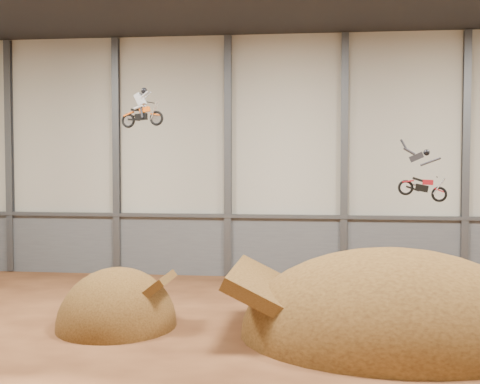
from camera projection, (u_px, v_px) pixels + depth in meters
The scene contains 13 objects.
floor at pixel (262, 351), 23.95m from camera, with size 40.00×40.00×0.00m, color #4C2714.
back_wall at pixel (286, 156), 38.45m from camera, with size 40.00×0.10×14.00m, color beige.
lower_band_back at pixel (285, 247), 38.63m from camera, with size 39.80×0.18×3.50m, color #585B60.
steel_rail at pixel (285, 216), 38.38m from camera, with size 39.80×0.35×0.20m, color #47494F.
steel_column_0 at pixel (10, 156), 40.30m from camera, with size 0.40×0.36×13.90m, color #47494F.
steel_column_1 at pixel (117, 156), 39.48m from camera, with size 0.40×0.36×13.90m, color #47494F.
steel_column_2 at pixel (228, 156), 38.66m from camera, with size 0.40×0.36×13.90m, color #47494F.
steel_column_3 at pixel (344, 156), 37.84m from camera, with size 0.40×0.36×13.90m, color #47494F.
steel_column_4 at pixel (466, 156), 37.03m from camera, with size 0.40×0.36×13.90m, color #47494F.
takeoff_ramp at pixel (117, 326), 27.44m from camera, with size 4.86×5.61×4.86m, color #3E260F.
landing_ramp at pixel (393, 336), 25.96m from camera, with size 11.87×10.50×6.85m, color #3E260F.
fmx_rider_a at pixel (143, 106), 29.99m from camera, with size 2.09×0.80×1.89m, color #EC5C10, non-canonical shape.
fmx_rider_b at pixel (421, 171), 26.19m from camera, with size 2.51×0.72×2.16m, color #B4131E, non-canonical shape.
Camera 1 is at (2.11, -23.54, 6.97)m, focal length 50.00 mm.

